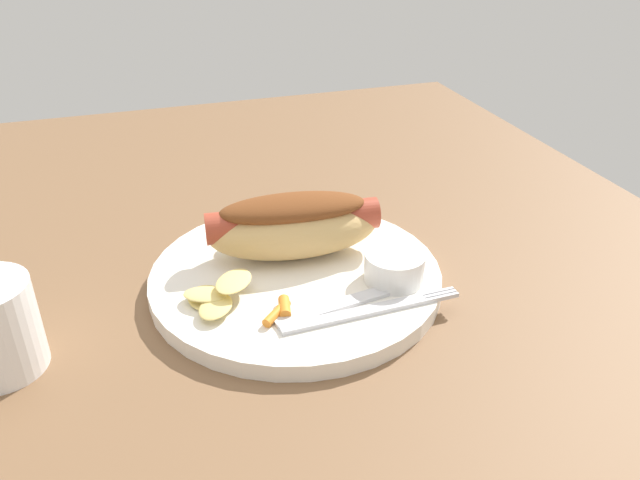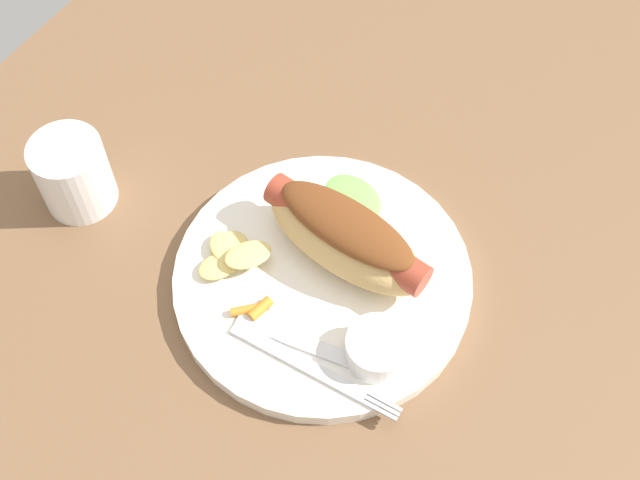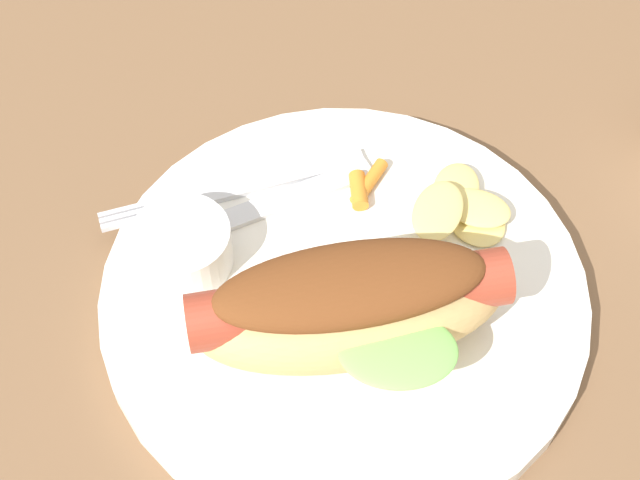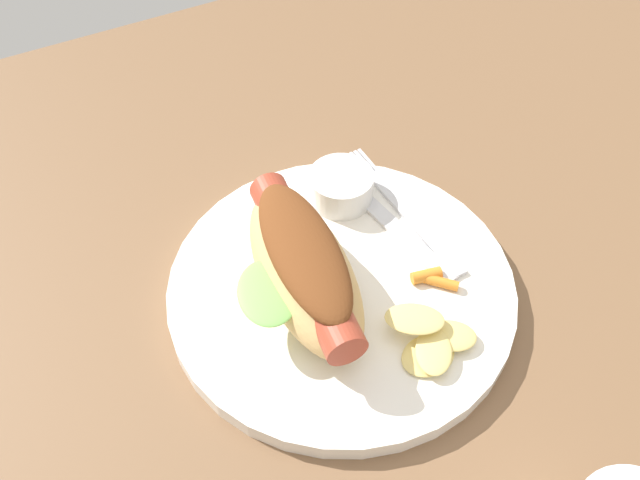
# 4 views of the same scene
# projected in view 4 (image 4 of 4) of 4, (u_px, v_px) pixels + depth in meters

# --- Properties ---
(ground_plane) EXTENTS (1.20, 0.90, 0.02)m
(ground_plane) POSITION_uv_depth(u_px,v_px,m) (356.00, 295.00, 0.57)
(ground_plane) COLOR brown
(plate) EXTENTS (0.27, 0.27, 0.02)m
(plate) POSITION_uv_depth(u_px,v_px,m) (339.00, 286.00, 0.56)
(plate) COLOR white
(plate) RESTS_ON ground_plane
(hot_dog) EXTENTS (0.11, 0.17, 0.06)m
(hot_dog) POSITION_uv_depth(u_px,v_px,m) (303.00, 265.00, 0.52)
(hot_dog) COLOR tan
(hot_dog) RESTS_ON plate
(sauce_ramekin) EXTENTS (0.06, 0.06, 0.03)m
(sauce_ramekin) POSITION_uv_depth(u_px,v_px,m) (341.00, 187.00, 0.60)
(sauce_ramekin) COLOR white
(sauce_ramekin) RESTS_ON plate
(fork) EXTENTS (0.02, 0.16, 0.00)m
(fork) POSITION_uv_depth(u_px,v_px,m) (406.00, 212.00, 0.60)
(fork) COLOR silver
(fork) RESTS_ON plate
(knife) EXTENTS (0.04, 0.14, 0.00)m
(knife) POSITION_uv_depth(u_px,v_px,m) (396.00, 229.00, 0.58)
(knife) COLOR silver
(knife) RESTS_ON plate
(chips_pile) EXTENTS (0.07, 0.07, 0.02)m
(chips_pile) POSITION_uv_depth(u_px,v_px,m) (431.00, 340.00, 0.51)
(chips_pile) COLOR #E5CC73
(chips_pile) RESTS_ON plate
(carrot_garnish) EXTENTS (0.03, 0.03, 0.01)m
(carrot_garnish) POSITION_uv_depth(u_px,v_px,m) (432.00, 278.00, 0.55)
(carrot_garnish) COLOR orange
(carrot_garnish) RESTS_ON plate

